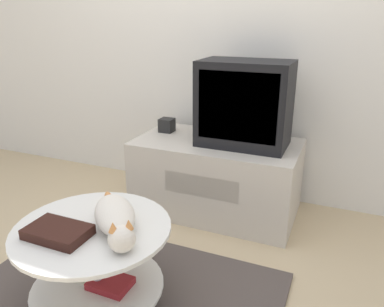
{
  "coord_description": "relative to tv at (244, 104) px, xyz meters",
  "views": [
    {
      "loc": [
        0.89,
        -1.19,
        1.29
      ],
      "look_at": [
        0.16,
        0.53,
        0.61
      ],
      "focal_mm": 35.0,
      "sensor_mm": 36.0,
      "label": 1
    }
  ],
  "objects": [
    {
      "name": "dvd_box",
      "position": [
        -0.42,
        -1.25,
        -0.32
      ],
      "size": [
        0.26,
        0.16,
        0.04
      ],
      "color": "black",
      "rests_on": "coffee_table"
    },
    {
      "name": "wall_back",
      "position": [
        -0.29,
        0.38,
        0.52
      ],
      "size": [
        8.0,
        0.05,
        2.6
      ],
      "color": "silver",
      "rests_on": "ground_plane"
    },
    {
      "name": "cat",
      "position": [
        -0.24,
        -1.11,
        -0.28
      ],
      "size": [
        0.39,
        0.43,
        0.13
      ],
      "rotation": [
        0.0,
        0.0,
        -0.84
      ],
      "color": "silver",
      "rests_on": "coffee_table"
    },
    {
      "name": "coffee_table",
      "position": [
        -0.34,
        -1.13,
        -0.49
      ],
      "size": [
        0.68,
        0.68,
        0.42
      ],
      "color": "#B2B2B7",
      "rests_on": "rug"
    },
    {
      "name": "tv_stand",
      "position": [
        -0.17,
        -0.01,
        -0.52
      ],
      "size": [
        1.09,
        0.6,
        0.51
      ],
      "color": "beige",
      "rests_on": "ground_plane"
    },
    {
      "name": "speaker",
      "position": [
        -0.58,
        0.07,
        -0.22
      ],
      "size": [
        0.1,
        0.1,
        0.1
      ],
      "color": "black",
      "rests_on": "tv_stand"
    },
    {
      "name": "ground_plane",
      "position": [
        -0.29,
        -1.07,
        -0.78
      ],
      "size": [
        12.0,
        12.0,
        0.0
      ],
      "primitive_type": "plane",
      "color": "tan"
    },
    {
      "name": "rug",
      "position": [
        -0.29,
        -1.07,
        -0.77
      ],
      "size": [
        1.49,
        1.06,
        0.02
      ],
      "color": "#4C423D",
      "rests_on": "ground_plane"
    },
    {
      "name": "tv",
      "position": [
        0.0,
        0.0,
        0.0
      ],
      "size": [
        0.56,
        0.35,
        0.54
      ],
      "color": "black",
      "rests_on": "tv_stand"
    }
  ]
}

